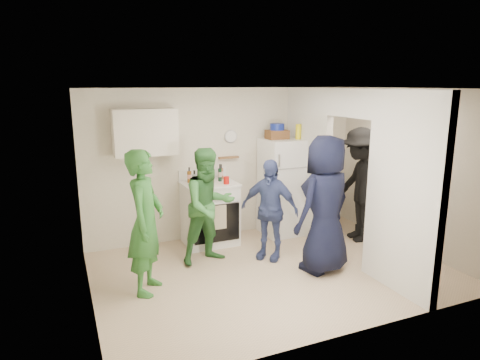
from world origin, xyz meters
The scene contains 36 objects.
floor centered at (0.00, 0.00, 0.00)m, with size 4.80×4.80×0.00m, color #CCB290.
wall_back centered at (0.00, 1.70, 1.25)m, with size 4.80×4.80×0.00m, color silver.
wall_front centered at (0.00, -1.70, 1.25)m, with size 4.80×4.80×0.00m, color silver.
wall_left centered at (-2.40, 0.00, 1.25)m, with size 3.40×3.40×0.00m, color silver.
wall_right centered at (2.40, 0.00, 1.25)m, with size 3.40×3.40×0.00m, color silver.
ceiling centered at (0.00, 0.00, 2.50)m, with size 4.80×4.80×0.00m, color white.
partition_pier_back centered at (1.20, 1.10, 1.25)m, with size 0.12×1.20×2.50m, color silver.
partition_pier_front centered at (1.20, -1.10, 1.25)m, with size 0.12×1.20×2.50m, color silver.
partition_header centered at (1.20, 0.00, 2.30)m, with size 0.12×1.00×0.40m, color silver.
stove centered at (-0.45, 1.37, 0.51)m, with size 0.85×0.71×1.02m, color white.
upper_cabinet centered at (-1.40, 1.52, 1.85)m, with size 0.95×0.34×0.70m, color silver.
fridge centered at (0.87, 1.34, 0.83)m, with size 0.68×0.66×1.65m, color white.
wicker_basket centered at (0.77, 1.39, 1.73)m, with size 0.35×0.25×0.15m, color brown.
blue_bowl centered at (0.77, 1.39, 1.86)m, with size 0.24×0.24×0.11m, color navy.
yellow_cup_stack_top centered at (1.09, 1.24, 1.78)m, with size 0.09×0.09×0.25m, color yellow.
wall_clock centered at (0.05, 1.68, 1.70)m, with size 0.22×0.22×0.03m, color white.
spice_shelf centered at (0.00, 1.65, 1.35)m, with size 0.35×0.08×0.03m, color olive.
nook_window centered at (2.38, 0.20, 1.65)m, with size 0.03×0.70×0.80m, color black.
nook_window_frame centered at (2.36, 0.20, 1.65)m, with size 0.04×0.76×0.86m, color white.
nook_valance centered at (2.34, 0.20, 2.00)m, with size 0.04×0.82×0.18m, color white.
yellow_cup_stack_stove centered at (-0.57, 1.15, 1.14)m, with size 0.09×0.09×0.25m, color #F9FF15.
red_cup centered at (-0.23, 1.17, 1.08)m, with size 0.09×0.09×0.12m, color #B6110C.
person_green_left centered at (-1.71, 0.10, 0.90)m, with size 0.66×0.43×1.81m, color #2E7430.
person_green_center centered at (-0.70, 0.67, 0.84)m, with size 0.82×0.64×1.68m, color #3E8038.
person_denim centered at (0.16, 0.44, 0.75)m, with size 0.88×0.37×1.51m, color #3A4B80.
person_navy centered at (0.66, -0.25, 0.95)m, with size 0.93×0.61×1.90m, color black.
person_nook centered at (1.88, 0.56, 0.94)m, with size 1.21×0.70×1.88m, color black.
bottle_a centered at (-0.74, 1.49, 1.14)m, with size 0.07×0.07×0.25m, color brown.
bottle_b centered at (-0.62, 1.28, 1.15)m, with size 0.07×0.07×0.27m, color #164115.
bottle_c centered at (-0.53, 1.52, 1.16)m, with size 0.06×0.06×0.29m, color #B3B6C2.
bottle_d centered at (-0.42, 1.32, 1.16)m, with size 0.08×0.08×0.28m, color #57220F.
bottle_e centered at (-0.34, 1.54, 1.18)m, with size 0.07×0.07×0.32m, color silver.
bottle_f centered at (-0.25, 1.40, 1.16)m, with size 0.06×0.06×0.28m, color black.
bottle_g centered at (-0.18, 1.53, 1.14)m, with size 0.07×0.07×0.25m, color brown.
bottle_h centered at (-0.73, 1.23, 1.14)m, with size 0.07×0.07×0.25m, color #B2BCBF.
bottle_i centered at (-0.40, 1.48, 1.17)m, with size 0.07×0.07×0.31m, color #5D3510.
Camera 1 is at (-2.61, -4.94, 2.56)m, focal length 32.00 mm.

